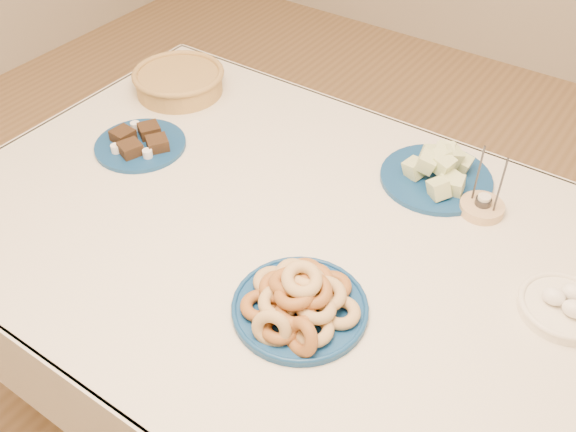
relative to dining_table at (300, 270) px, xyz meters
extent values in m
plane|color=#946E46|center=(0.00, 0.00, -0.64)|extent=(5.00, 5.00, 0.00)
cylinder|color=brown|center=(-0.70, 0.40, -0.28)|extent=(0.06, 0.06, 0.72)
cylinder|color=brown|center=(-0.70, -0.40, -0.28)|extent=(0.06, 0.06, 0.72)
cube|color=silver|center=(0.00, 0.00, 0.10)|extent=(1.70, 1.10, 0.02)
cube|color=silver|center=(0.00, 0.55, -0.03)|extent=(1.70, 0.01, 0.28)
cube|color=silver|center=(-0.85, 0.00, -0.03)|extent=(0.01, 1.10, 0.28)
cylinder|color=navy|center=(0.12, -0.18, 0.11)|extent=(0.31, 0.31, 0.01)
torus|color=navy|center=(0.12, -0.18, 0.12)|extent=(0.31, 0.31, 0.01)
torus|color=#B3854A|center=(0.20, -0.16, 0.13)|extent=(0.08, 0.08, 0.03)
torus|color=brown|center=(0.15, -0.11, 0.13)|extent=(0.08, 0.08, 0.03)
torus|color=brown|center=(0.08, -0.11, 0.13)|extent=(0.09, 0.09, 0.03)
torus|color=#B3854A|center=(0.04, -0.17, 0.13)|extent=(0.10, 0.10, 0.03)
torus|color=brown|center=(0.06, -0.23, 0.13)|extent=(0.09, 0.09, 0.02)
torus|color=brown|center=(0.12, -0.25, 0.13)|extent=(0.09, 0.09, 0.03)
torus|color=#B3854A|center=(0.18, -0.22, 0.13)|extent=(0.11, 0.11, 0.03)
torus|color=#B3854A|center=(0.16, -0.15, 0.16)|extent=(0.11, 0.11, 0.04)
torus|color=brown|center=(0.12, -0.13, 0.16)|extent=(0.10, 0.10, 0.04)
torus|color=#B3854A|center=(0.08, -0.15, 0.16)|extent=(0.11, 0.10, 0.05)
torus|color=brown|center=(0.07, -0.19, 0.16)|extent=(0.11, 0.11, 0.03)
torus|color=#B3854A|center=(0.10, -0.22, 0.16)|extent=(0.11, 0.11, 0.04)
torus|color=brown|center=(0.14, -0.22, 0.16)|extent=(0.10, 0.10, 0.03)
torus|color=#B3854A|center=(0.16, -0.19, 0.16)|extent=(0.09, 0.10, 0.03)
torus|color=brown|center=(0.14, -0.18, 0.18)|extent=(0.11, 0.11, 0.05)
torus|color=#B3854A|center=(0.12, -0.15, 0.18)|extent=(0.08, 0.08, 0.05)
torus|color=brown|center=(0.09, -0.18, 0.18)|extent=(0.11, 0.10, 0.04)
torus|color=brown|center=(0.12, -0.20, 0.18)|extent=(0.08, 0.08, 0.03)
torus|color=#B3854A|center=(0.12, -0.18, 0.20)|extent=(0.11, 0.11, 0.05)
torus|color=#B3854A|center=(0.12, -0.27, 0.14)|extent=(0.09, 0.07, 0.08)
torus|color=brown|center=(0.17, -0.26, 0.14)|extent=(0.09, 0.07, 0.08)
cylinder|color=navy|center=(0.16, 0.36, 0.11)|extent=(0.37, 0.37, 0.01)
cube|color=#BDD083|center=(0.16, 0.36, 0.17)|extent=(0.06, 0.07, 0.06)
cube|color=#BDD083|center=(0.14, 0.33, 0.17)|extent=(0.06, 0.06, 0.06)
cube|color=#BDD083|center=(0.18, 0.35, 0.17)|extent=(0.06, 0.06, 0.05)
cube|color=#BDD083|center=(0.20, 0.42, 0.14)|extent=(0.05, 0.05, 0.06)
cube|color=#BDD083|center=(0.20, 0.34, 0.14)|extent=(0.06, 0.05, 0.05)
cube|color=#BDD083|center=(0.18, 0.39, 0.17)|extent=(0.07, 0.06, 0.06)
cube|color=#BDD083|center=(0.16, 0.39, 0.17)|extent=(0.06, 0.07, 0.06)
cube|color=#BDD083|center=(0.13, 0.40, 0.14)|extent=(0.07, 0.06, 0.05)
cube|color=#BDD083|center=(0.16, 0.39, 0.17)|extent=(0.05, 0.05, 0.05)
cube|color=#BDD083|center=(0.17, 0.37, 0.17)|extent=(0.07, 0.06, 0.06)
cube|color=#BDD083|center=(0.11, 0.33, 0.14)|extent=(0.06, 0.06, 0.06)
cube|color=#BDD083|center=(0.20, 0.29, 0.14)|extent=(0.07, 0.06, 0.06)
cube|color=#BDD083|center=(0.22, 0.33, 0.14)|extent=(0.05, 0.06, 0.05)
cylinder|color=navy|center=(-0.55, 0.05, 0.11)|extent=(0.31, 0.31, 0.01)
cube|color=black|center=(-0.59, 0.03, 0.13)|extent=(0.06, 0.06, 0.03)
cube|color=black|center=(-0.53, 0.00, 0.13)|extent=(0.07, 0.07, 0.03)
cube|color=black|center=(-0.55, 0.09, 0.13)|extent=(0.07, 0.07, 0.03)
cube|color=black|center=(-0.49, 0.06, 0.13)|extent=(0.07, 0.07, 0.03)
cylinder|color=white|center=(-0.60, 0.09, 0.13)|extent=(0.03, 0.03, 0.02)
cylinder|color=white|center=(-0.57, -0.02, 0.13)|extent=(0.03, 0.03, 0.02)
cylinder|color=white|center=(-0.49, 0.02, 0.13)|extent=(0.03, 0.03, 0.02)
cylinder|color=olive|center=(-0.65, 0.32, 0.14)|extent=(0.29, 0.29, 0.06)
torus|color=olive|center=(-0.65, 0.32, 0.17)|extent=(0.31, 0.31, 0.02)
cylinder|color=tan|center=(0.30, 0.31, 0.12)|extent=(0.12, 0.12, 0.02)
cylinder|color=#3C3C41|center=(0.30, 0.31, 0.14)|extent=(0.05, 0.05, 0.02)
cylinder|color=silver|center=(0.30, 0.31, 0.15)|extent=(0.04, 0.04, 0.01)
cylinder|color=#3C3C41|center=(0.27, 0.32, 0.20)|extent=(0.01, 0.01, 0.15)
cylinder|color=#3C3C41|center=(0.33, 0.31, 0.20)|extent=(0.01, 0.01, 0.15)
cylinder|color=white|center=(0.55, 0.12, 0.12)|extent=(0.17, 0.17, 0.02)
torus|color=white|center=(0.55, 0.12, 0.13)|extent=(0.18, 0.18, 0.01)
ellipsoid|color=white|center=(0.53, 0.11, 0.15)|extent=(0.05, 0.04, 0.04)
ellipsoid|color=white|center=(0.57, 0.10, 0.15)|extent=(0.05, 0.04, 0.04)
ellipsoid|color=white|center=(0.56, 0.14, 0.15)|extent=(0.05, 0.04, 0.04)
camera|label=1|loc=(0.57, -0.88, 1.10)|focal=40.00mm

